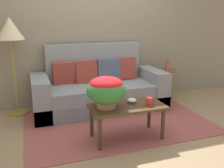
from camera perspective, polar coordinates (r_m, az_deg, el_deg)
name	(u,v)px	position (r m, az deg, el deg)	size (l,w,h in m)	color
ground_plane	(120,125)	(3.70, 1.91, -9.43)	(14.00, 14.00, 0.00)	#997A56
wall_back	(96,30)	(4.60, -3.78, 12.15)	(6.40, 0.12, 2.61)	gray
area_rug	(117,121)	(3.84, 1.05, -8.43)	(2.67, 1.79, 0.01)	#994C47
couch	(99,90)	(4.28, -2.98, -1.30)	(2.20, 0.89, 1.09)	slate
coffee_table	(127,110)	(3.20, 3.44, -5.99)	(0.95, 0.49, 0.45)	#442D1B
side_table	(167,79)	(4.88, 12.46, 1.14)	(0.36, 0.36, 0.57)	brown
floor_lamp	(10,34)	(4.14, -22.15, 10.59)	(0.41, 0.41, 1.54)	olive
potted_plant	(106,90)	(3.02, -1.32, -1.29)	(0.48, 0.48, 0.39)	#A36B4C
coffee_mug	(149,101)	(3.20, 8.48, -3.88)	(0.14, 0.09, 0.10)	red
snack_bowl	(132,100)	(3.25, 4.54, -3.73)	(0.12, 0.12, 0.06)	silver
table_vase	(168,65)	(4.81, 12.55, 4.19)	(0.09, 0.09, 0.23)	#934C42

